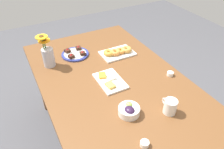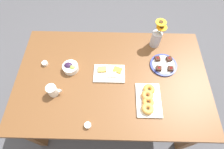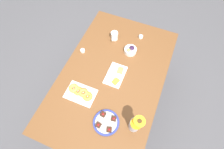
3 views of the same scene
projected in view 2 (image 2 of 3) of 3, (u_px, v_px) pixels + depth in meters
name	position (u px, v px, depth m)	size (l,w,h in m)	color
ground_plane	(112.00, 107.00, 2.10)	(6.00, 6.00, 0.00)	#4C4C51
dining_table	(112.00, 82.00, 1.53)	(1.60, 1.00, 0.74)	brown
coffee_mug	(52.00, 90.00, 1.34)	(0.11, 0.08, 0.10)	white
grape_bowl	(70.00, 67.00, 1.47)	(0.13, 0.13, 0.07)	white
cheese_platter	(109.00, 73.00, 1.46)	(0.26, 0.17, 0.03)	white
croissant_platter	(148.00, 99.00, 1.33)	(0.19, 0.28, 0.05)	white
jam_cup_honey	(88.00, 125.00, 1.24)	(0.05, 0.05, 0.03)	white
jam_cup_berry	(45.00, 63.00, 1.51)	(0.05, 0.05, 0.03)	white
dessert_plate	(163.00, 65.00, 1.51)	(0.23, 0.23, 0.05)	navy
flower_vase	(156.00, 38.00, 1.55)	(0.11, 0.11, 0.26)	#B2B2BC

